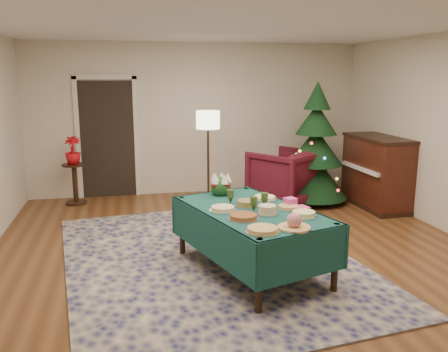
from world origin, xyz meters
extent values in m
plane|color=#593319|center=(0.00, 0.00, 0.00)|extent=(7.00, 7.00, 0.00)
plane|color=white|center=(0.00, 0.00, 2.70)|extent=(7.00, 7.00, 0.00)
plane|color=beige|center=(0.00, 3.50, 1.35)|extent=(6.00, 0.00, 6.00)
cube|color=black|center=(-1.60, 3.48, 1.02)|extent=(0.92, 0.02, 2.04)
cube|color=silver|center=(-2.10, 3.48, 1.05)|extent=(0.08, 0.04, 2.14)
cube|color=silver|center=(-1.10, 3.48, 1.05)|extent=(0.08, 0.04, 2.14)
cube|color=silver|center=(-1.60, 3.48, 2.10)|extent=(1.08, 0.04, 0.08)
cube|color=#151B4F|center=(-0.40, 0.17, 0.01)|extent=(3.73, 4.59, 0.02)
cylinder|color=black|center=(-0.18, -1.21, 0.36)|extent=(0.07, 0.07, 0.72)
cylinder|color=black|center=(-0.68, 0.39, 0.36)|extent=(0.07, 0.07, 0.72)
cylinder|color=black|center=(0.68, -0.94, 0.36)|extent=(0.07, 0.07, 0.72)
cylinder|color=black|center=(0.18, 0.65, 0.36)|extent=(0.07, 0.07, 0.72)
cube|color=#144837|center=(0.00, -0.28, 0.70)|extent=(1.55, 2.05, 0.04)
cube|color=#144837|center=(-0.27, 0.58, 0.49)|extent=(1.04, 0.35, 0.45)
cube|color=#144837|center=(0.27, -1.14, 0.49)|extent=(1.04, 0.35, 0.45)
cube|color=#144837|center=(0.49, -0.12, 0.49)|extent=(0.58, 1.78, 0.45)
cube|color=#144837|center=(-0.50, -0.43, 0.49)|extent=(0.58, 1.78, 0.45)
cylinder|color=silver|center=(-0.10, -1.03, 0.73)|extent=(0.33, 0.33, 0.01)
cylinder|color=tan|center=(-0.10, -1.03, 0.75)|extent=(0.28, 0.28, 0.03)
cylinder|color=silver|center=(0.21, -1.00, 0.73)|extent=(0.32, 0.32, 0.01)
sphere|color=#CC727A|center=(0.21, -1.00, 0.80)|extent=(0.14, 0.14, 0.14)
cylinder|color=silver|center=(0.44, -0.66, 0.73)|extent=(0.27, 0.27, 0.01)
cylinder|color=#D8D172|center=(0.44, -0.66, 0.75)|extent=(0.23, 0.23, 0.05)
cylinder|color=silver|center=(-0.18, -0.60, 0.73)|extent=(0.32, 0.32, 0.01)
cylinder|color=brown|center=(-0.18, -0.60, 0.75)|extent=(0.27, 0.27, 0.04)
cylinder|color=silver|center=(0.11, -0.49, 0.73)|extent=(0.22, 0.22, 0.01)
cylinder|color=tan|center=(0.11, -0.49, 0.77)|extent=(0.18, 0.18, 0.09)
cylinder|color=silver|center=(0.39, -0.35, 0.73)|extent=(0.26, 0.26, 0.01)
cylinder|color=#B2844C|center=(0.39, -0.35, 0.75)|extent=(0.22, 0.22, 0.03)
cylinder|color=silver|center=(-0.32, -0.27, 0.73)|extent=(0.29, 0.29, 0.01)
cylinder|color=#D8BF7F|center=(-0.32, -0.27, 0.75)|extent=(0.25, 0.25, 0.04)
cylinder|color=silver|center=(-0.02, -0.16, 0.73)|extent=(0.25, 0.25, 0.01)
cylinder|color=maroon|center=(-0.02, -0.16, 0.76)|extent=(0.22, 0.22, 0.06)
cylinder|color=silver|center=(0.25, 0.09, 0.73)|extent=(0.29, 0.29, 0.01)
cylinder|color=#F2EACC|center=(0.25, 0.09, 0.75)|extent=(0.24, 0.24, 0.03)
cone|color=#2D471E|center=(-0.18, -0.04, 0.76)|extent=(0.07, 0.07, 0.09)
cylinder|color=#2D471E|center=(-0.18, -0.04, 0.84)|extent=(0.08, 0.08, 0.09)
cone|color=#2D471E|center=(0.15, -0.25, 0.76)|extent=(0.07, 0.07, 0.09)
cylinder|color=#2D471E|center=(0.15, -0.25, 0.84)|extent=(0.08, 0.08, 0.09)
cone|color=#2D471E|center=(-0.01, -0.39, 0.76)|extent=(0.07, 0.07, 0.09)
cylinder|color=#2D471E|center=(-0.01, -0.39, 0.84)|extent=(0.08, 0.08, 0.09)
cube|color=#EF4282|center=(0.51, -0.42, 0.74)|extent=(0.18, 0.18, 0.04)
cube|color=#E53FAA|center=(0.44, -0.25, 0.77)|extent=(0.14, 0.14, 0.10)
sphere|color=#1E4C1E|center=(-0.20, 0.42, 0.82)|extent=(0.25, 0.25, 0.25)
cone|color=white|center=(-0.11, 0.42, 0.93)|extent=(0.10, 0.10, 0.12)
cone|color=white|center=(-0.17, 0.50, 0.93)|extent=(0.10, 0.10, 0.12)
cone|color=white|center=(-0.27, 0.47, 0.93)|extent=(0.10, 0.10, 0.12)
cone|color=white|center=(-0.27, 0.36, 0.93)|extent=(0.10, 0.10, 0.12)
cone|color=white|center=(-0.17, 0.33, 0.93)|extent=(0.10, 0.10, 0.12)
sphere|color=#B20C0F|center=(-0.11, 0.47, 0.85)|extent=(0.07, 0.07, 0.07)
sphere|color=#B20C0F|center=(-0.26, 0.50, 0.85)|extent=(0.07, 0.07, 0.07)
sphere|color=#B20C0F|center=(-0.28, 0.36, 0.85)|extent=(0.07, 0.07, 0.07)
sphere|color=#B20C0F|center=(-0.14, 0.33, 0.85)|extent=(0.07, 0.07, 0.07)
imported|color=#4B101C|center=(1.31, 2.38, 0.51)|extent=(1.33, 1.31, 1.01)
cylinder|color=#A57F3F|center=(0.02, 2.48, 0.01)|extent=(0.27, 0.27, 0.03)
cylinder|color=black|center=(0.02, 2.48, 0.72)|extent=(0.04, 0.04, 1.43)
cylinder|color=#FFEABF|center=(0.02, 2.48, 1.43)|extent=(0.38, 0.38, 0.29)
cylinder|color=black|center=(-2.16, 3.07, 0.02)|extent=(0.34, 0.34, 0.04)
cylinder|color=black|center=(-2.16, 3.07, 0.33)|extent=(0.08, 0.08, 0.63)
cylinder|color=black|center=(-2.16, 3.07, 0.67)|extent=(0.38, 0.38, 0.03)
imported|color=red|center=(-2.16, 3.07, 0.81)|extent=(0.26, 0.46, 0.26)
cylinder|color=black|center=(1.81, 2.33, 0.08)|extent=(0.12, 0.12, 0.16)
cone|color=black|center=(1.81, 2.33, 0.46)|extent=(1.47, 1.47, 0.71)
cone|color=black|center=(1.81, 2.33, 0.96)|extent=(1.21, 1.21, 0.61)
cone|color=black|center=(1.81, 2.33, 1.42)|extent=(0.91, 0.91, 0.51)
cone|color=black|center=(1.81, 2.33, 1.81)|extent=(0.59, 0.59, 0.46)
cube|color=black|center=(2.70, 1.87, 0.04)|extent=(0.61, 1.34, 0.07)
cube|color=#36130D|center=(2.70, 1.87, 0.58)|extent=(0.60, 1.32, 1.09)
cube|color=black|center=(2.70, 1.87, 1.14)|extent=(0.63, 1.36, 0.05)
cube|color=white|center=(2.42, 1.87, 0.65)|extent=(0.14, 1.13, 0.06)
camera|label=1|loc=(-1.31, -5.02, 2.14)|focal=38.00mm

